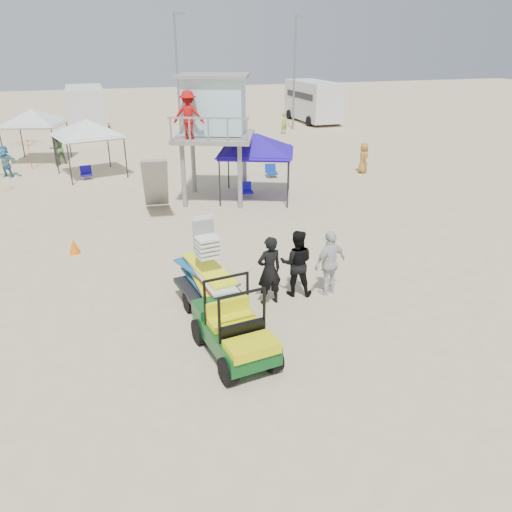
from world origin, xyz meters
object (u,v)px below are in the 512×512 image
object	(u,v)px
surf_trailer	(208,276)
man_left	(269,271)
lifeguard_tower	(210,110)
canopy_blue	(256,137)
utility_cart	(234,325)

from	to	relation	value
surf_trailer	man_left	bearing A→B (deg)	-11.19
man_left	lifeguard_tower	world-z (taller)	lifeguard_tower
lifeguard_tower	canopy_blue	distance (m)	2.14
utility_cart	lifeguard_tower	bearing A→B (deg)	78.26
utility_cart	canopy_blue	bearing A→B (deg)	69.33
man_left	canopy_blue	xyz separation A→B (m)	(2.70, 9.14, 1.70)
man_left	canopy_blue	bearing A→B (deg)	-114.07
surf_trailer	lifeguard_tower	distance (m)	9.97
lifeguard_tower	surf_trailer	bearing A→B (deg)	-104.56
utility_cart	man_left	xyz separation A→B (m)	(1.52, 2.03, 0.13)
man_left	lifeguard_tower	xyz separation A→B (m)	(0.89, 9.55, 2.78)
utility_cart	surf_trailer	xyz separation A→B (m)	(0.00, 2.33, 0.08)
surf_trailer	canopy_blue	world-z (taller)	canopy_blue
utility_cart	surf_trailer	world-z (taller)	surf_trailer
surf_trailer	man_left	distance (m)	1.55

